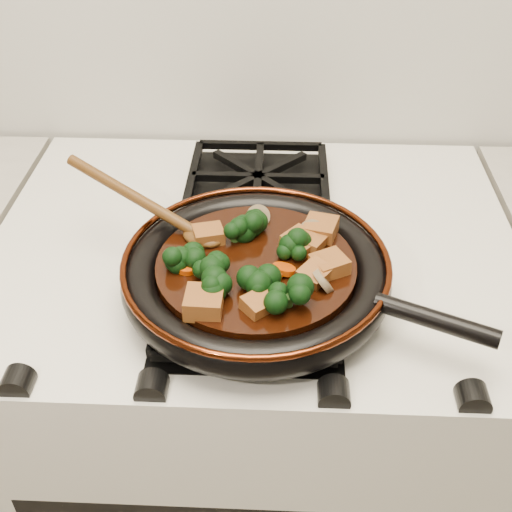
{
  "coord_description": "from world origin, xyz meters",
  "views": [
    {
      "loc": [
        0.03,
        0.95,
        1.46
      ],
      "look_at": [
        0.01,
        1.57,
        0.97
      ],
      "focal_mm": 45.0,
      "sensor_mm": 36.0,
      "label": 1
    }
  ],
  "objects": [
    {
      "name": "carrot_coin_0",
      "position": [
        -0.05,
        1.49,
        0.96
      ],
      "size": [
        0.03,
        0.03,
        0.02
      ],
      "primitive_type": "cylinder",
      "rotation": [
        0.32,
        -0.06,
        0.0
      ],
      "color": "#AD3504",
      "rests_on": "braising_sauce"
    },
    {
      "name": "broccoli_floret_5",
      "position": [
        0.02,
        1.52,
        0.97
      ],
      "size": [
        0.08,
        0.09,
        0.06
      ],
      "primitive_type": null,
      "rotation": [
        0.03,
        -0.18,
        1.21
      ],
      "color": "black",
      "rests_on": "braising_sauce"
    },
    {
      "name": "carrot_coin_4",
      "position": [
        -0.08,
        1.55,
        0.96
      ],
      "size": [
        0.03,
        0.03,
        0.01
      ],
      "primitive_type": "cylinder",
      "rotation": [
        -0.01,
        0.04,
        0.0
      ],
      "color": "#AD3504",
      "rests_on": "braising_sauce"
    },
    {
      "name": "burner_grate_front",
      "position": [
        0.0,
        1.55,
        0.91
      ],
      "size": [
        0.23,
        0.23,
        0.03
      ],
      "primitive_type": null,
      "color": "black",
      "rests_on": "stove"
    },
    {
      "name": "tofu_cube_0",
      "position": [
        0.08,
        1.6,
        0.97
      ],
      "size": [
        0.05,
        0.05,
        0.03
      ],
      "primitive_type": "cube",
      "rotation": [
        0.08,
        0.07,
        1.07
      ],
      "color": "brown",
      "rests_on": "braising_sauce"
    },
    {
      "name": "mushroom_slice_0",
      "position": [
        0.09,
        1.53,
        0.97
      ],
      "size": [
        0.03,
        0.04,
        0.03
      ],
      "primitive_type": "cylinder",
      "rotation": [
        0.99,
        0.0,
        1.93
      ],
      "color": "olive",
      "rests_on": "braising_sauce"
    },
    {
      "name": "skillet",
      "position": [
        0.01,
        1.57,
        0.94
      ],
      "size": [
        0.44,
        0.34,
        0.05
      ],
      "rotation": [
        0.0,
        0.0,
        -0.42
      ],
      "color": "black",
      "rests_on": "burner_grate_front"
    },
    {
      "name": "carrot_coin_2",
      "position": [
        -0.04,
        1.51,
        0.96
      ],
      "size": [
        0.03,
        0.03,
        0.02
      ],
      "primitive_type": "cylinder",
      "rotation": [
        0.16,
        0.23,
        0.0
      ],
      "color": "#AD3504",
      "rests_on": "braising_sauce"
    },
    {
      "name": "tofu_cube_2",
      "position": [
        0.1,
        1.56,
        0.97
      ],
      "size": [
        0.05,
        0.05,
        0.02
      ],
      "primitive_type": "cube",
      "rotation": [
        -0.04,
        -0.03,
        0.48
      ],
      "color": "brown",
      "rests_on": "braising_sauce"
    },
    {
      "name": "broccoli_floret_1",
      "position": [
        0.06,
        1.59,
        0.97
      ],
      "size": [
        0.09,
        0.08,
        0.07
      ],
      "primitive_type": null,
      "rotation": [
        -0.12,
        -0.24,
        0.46
      ],
      "color": "black",
      "rests_on": "braising_sauce"
    },
    {
      "name": "carrot_coin_3",
      "position": [
        0.04,
        1.55,
        0.96
      ],
      "size": [
        0.03,
        0.03,
        0.02
      ],
      "primitive_type": "cylinder",
      "rotation": [
        -0.28,
        0.19,
        0.0
      ],
      "color": "#AD3504",
      "rests_on": "braising_sauce"
    },
    {
      "name": "wooden_spoon",
      "position": [
        -0.11,
        1.64,
        0.98
      ],
      "size": [
        0.14,
        0.09,
        0.22
      ],
      "rotation": [
        0.0,
        0.0,
        2.69
      ],
      "color": "#4F2F11",
      "rests_on": "braising_sauce"
    },
    {
      "name": "broccoli_floret_6",
      "position": [
        -0.08,
        1.56,
        0.97
      ],
      "size": [
        0.07,
        0.07,
        0.07
      ],
      "primitive_type": null,
      "rotation": [
        -0.22,
        -0.2,
        1.74
      ],
      "color": "black",
      "rests_on": "braising_sauce"
    },
    {
      "name": "broccoli_floret_3",
      "position": [
        -0.0,
        1.64,
        0.97
      ],
      "size": [
        0.08,
        0.08,
        0.07
      ],
      "primitive_type": null,
      "rotation": [
        -0.12,
        -0.17,
        2.81
      ],
      "color": "black",
      "rests_on": "braising_sauce"
    },
    {
      "name": "broccoli_floret_2",
      "position": [
        0.05,
        1.49,
        0.97
      ],
      "size": [
        0.07,
        0.07,
        0.07
      ],
      "primitive_type": null,
      "rotation": [
        0.08,
        -0.1,
        1.44
      ],
      "color": "black",
      "rests_on": "braising_sauce"
    },
    {
      "name": "tofu_cube_4",
      "position": [
        0.06,
        1.6,
        0.97
      ],
      "size": [
        0.06,
        0.06,
        0.03
      ],
      "primitive_type": "cube",
      "rotation": [
        0.04,
        -0.11,
        2.47
      ],
      "color": "brown",
      "rests_on": "braising_sauce"
    },
    {
      "name": "braising_sauce",
      "position": [
        0.01,
        1.57,
        0.95
      ],
      "size": [
        0.25,
        0.25,
        0.02
      ],
      "primitive_type": "cylinder",
      "color": "black",
      "rests_on": "skillet"
    },
    {
      "name": "tofu_cube_5",
      "position": [
        0.08,
        1.54,
        0.97
      ],
      "size": [
        0.05,
        0.05,
        0.03
      ],
      "primitive_type": "cube",
      "rotation": [
        0.07,
        -0.12,
        0.88
      ],
      "color": "brown",
      "rests_on": "braising_sauce"
    },
    {
      "name": "tofu_cube_3",
      "position": [
        -0.05,
        1.48,
        0.97
      ],
      "size": [
        0.04,
        0.05,
        0.03
      ],
      "primitive_type": "cube",
      "rotation": [
        0.02,
        0.04,
        1.55
      ],
      "color": "brown",
      "rests_on": "braising_sauce"
    },
    {
      "name": "broccoli_floret_4",
      "position": [
        -0.04,
        1.51,
        0.97
      ],
      "size": [
        0.09,
        0.08,
        0.06
      ],
      "primitive_type": null,
      "rotation": [
        -0.09,
        -0.12,
        0.46
      ],
      "color": "black",
      "rests_on": "braising_sauce"
    },
    {
      "name": "broccoli_floret_0",
      "position": [
        -0.05,
        1.54,
        0.97
      ],
      "size": [
        0.08,
        0.09,
        0.06
      ],
      "primitive_type": null,
      "rotation": [
        -0.05,
        -0.19,
        1.96
      ],
      "color": "black",
      "rests_on": "braising_sauce"
    },
    {
      "name": "mushroom_slice_2",
      "position": [
        0.08,
        1.63,
        0.97
      ],
      "size": [
        0.03,
        0.03,
        0.03
      ],
      "primitive_type": "cylinder",
      "rotation": [
        0.89,
        0.0,
        0.0
      ],
      "color": "olive",
      "rests_on": "braising_sauce"
    },
    {
      "name": "broccoli_floret_7",
      "position": [
        -0.02,
        1.61,
        0.97
      ],
      "size": [
        0.09,
        0.09,
        0.06
      ],
      "primitive_type": null,
      "rotation": [
        -0.06,
        0.14,
        0.7
      ],
      "color": "black",
      "rests_on": "braising_sauce"
    },
    {
      "name": "tofu_cube_1",
      "position": [
        -0.06,
        1.61,
        0.97
      ],
      "size": [
        0.05,
        0.04,
        0.02
      ],
      "primitive_type": "cube",
      "rotation": [
        -0.04,
        0.03,
        0.31
      ],
      "color": "brown",
      "rests_on": "braising_sauce"
    },
    {
      "name": "stove",
      "position": [
        0.0,
        1.69,
        0.45
      ],
      "size": [
        0.76,
        0.6,
        0.9
      ],
      "primitive_type": "cube",
      "color": "silver",
      "rests_on": "ground"
    },
    {
      "name": "tofu_cube_7",
      "position": [
        0.09,
        1.63,
        0.97
      ],
      "size": [
        0.05,
        0.05,
        0.02
      ],
      "primitive_type": "cube",
      "rotation": [
        -0.03,
        -0.0,
        1.29
      ],
      "color": "brown",
      "rests_on": "braising_sauce"
    },
    {
      "name": "carrot_coin_1",
      "position": [
        0.03,
        1.54,
        0.96
      ],
      "size": [
        0.03,
        0.03,
        0.01
      ],
      "primitive_type": "cylinder",
      "rotation": [
        0.11,
        -0.1,
        0.0
      ],
      "color": "#AD3504",
      "rests_on": "braising_sauce"
    },
    {
      "name": "mushroom_slice_1",
      "position": [
        0.01,
        1.66,
        0.97
      ],
      "size": [
        0.04,
        0.03,
        0.03
      ],
      "primitive_type": "cylinder",
      "rotation": [
        0.91,
        0.0,
        0.12
      ],
      "color": "olive",
      "rests_on": "braising_sauce"
    },
    {
      "name": "tofu_cube_6",
      "position": [
        0.01,
        1.48,
        0.97
      ],
      "size": [
        0.05,
        0.05,
        0.02
      ],
      "primitive_type": "cube",
      "rotation": [
        0.1,
        0.03,
        0.72
      ],
      "color": "brown",
      "rests_on": "braising_sauce"
    },
    {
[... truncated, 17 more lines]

